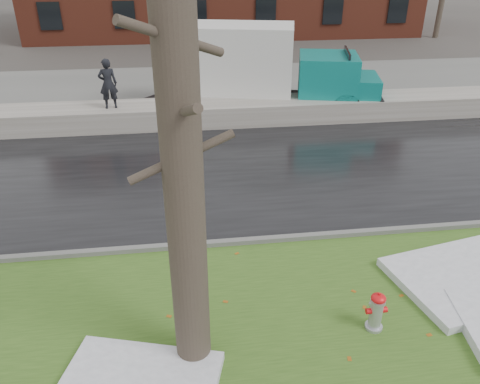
{
  "coord_description": "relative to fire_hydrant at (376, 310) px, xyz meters",
  "views": [
    {
      "loc": [
        -1.51,
        -7.11,
        5.6
      ],
      "look_at": [
        -0.38,
        1.5,
        1.0
      ],
      "focal_mm": 35.0,
      "sensor_mm": 36.0,
      "label": 1
    }
  ],
  "objects": [
    {
      "name": "ground",
      "position": [
        -1.4,
        1.71,
        -0.43
      ],
      "size": [
        120.0,
        120.0,
        0.0
      ],
      "primitive_type": "plane",
      "color": "#47423D",
      "rests_on": "ground"
    },
    {
      "name": "verge",
      "position": [
        -1.4,
        0.46,
        -0.41
      ],
      "size": [
        60.0,
        4.5,
        0.04
      ],
      "primitive_type": "cube",
      "color": "#32501A",
      "rests_on": "ground"
    },
    {
      "name": "road",
      "position": [
        -1.4,
        6.21,
        -0.41
      ],
      "size": [
        60.0,
        7.0,
        0.03
      ],
      "primitive_type": "cube",
      "color": "black",
      "rests_on": "ground"
    },
    {
      "name": "parking_lot",
      "position": [
        -1.4,
        14.71,
        -0.41
      ],
      "size": [
        60.0,
        9.0,
        0.03
      ],
      "primitive_type": "cube",
      "color": "slate",
      "rests_on": "ground"
    },
    {
      "name": "curb",
      "position": [
        -1.4,
        2.71,
        -0.36
      ],
      "size": [
        60.0,
        0.15,
        0.14
      ],
      "primitive_type": "cube",
      "color": "slate",
      "rests_on": "ground"
    },
    {
      "name": "snowbank",
      "position": [
        -1.4,
        10.41,
        -0.05
      ],
      "size": [
        60.0,
        1.6,
        0.75
      ],
      "primitive_type": "cube",
      "color": "#A49E96",
      "rests_on": "ground"
    },
    {
      "name": "fire_hydrant",
      "position": [
        0.0,
        0.0,
        0.0
      ],
      "size": [
        0.35,
        0.3,
        0.72
      ],
      "rotation": [
        0.0,
        0.0,
        0.01
      ],
      "color": "#AAACB2",
      "rests_on": "verge"
    },
    {
      "name": "tree",
      "position": [
        -2.94,
        -0.21,
        2.85
      ],
      "size": [
        1.33,
        1.57,
        6.43
      ],
      "rotation": [
        0.0,
        0.0,
        -0.19
      ],
      "color": "brown",
      "rests_on": "verge"
    },
    {
      "name": "box_truck",
      "position": [
        -0.2,
        11.75,
        1.22
      ],
      "size": [
        9.41,
        3.91,
        3.11
      ],
      "rotation": [
        0.0,
        0.0,
        -0.23
      ],
      "color": "black",
      "rests_on": "ground"
    },
    {
      "name": "worker",
      "position": [
        -5.24,
        10.23,
        1.14
      ],
      "size": [
        0.66,
        0.5,
        1.64
      ],
      "primitive_type": "imported",
      "rotation": [
        0.0,
        0.0,
        3.33
      ],
      "color": "black",
      "rests_on": "snowbank"
    },
    {
      "name": "snow_patch_near",
      "position": [
        2.18,
        0.9,
        -0.31
      ],
      "size": [
        2.95,
        2.48,
        0.16
      ],
      "primitive_type": "cube",
      "rotation": [
        0.0,
        0.0,
        0.2
      ],
      "color": "silver",
      "rests_on": "verge"
    }
  ]
}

